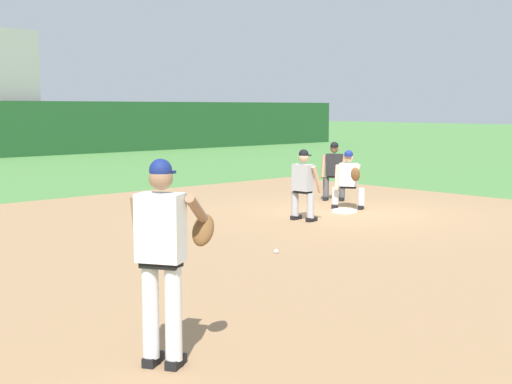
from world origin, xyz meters
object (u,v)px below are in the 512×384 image
Objects in this scene: first_base_bag at (344,211)px; first_baseman at (349,177)px; baserunner at (303,182)px; umpire at (334,169)px; baseball at (276,251)px; pitcher at (165,250)px.

first_baseman is (0.53, 0.33, 0.69)m from first_base_bag.
baserunner is 3.31m from umpire.
baserunner is at bearing 36.34° from baseball.
baserunner reaches higher than baseball.
baseball is 0.05× the size of baserunner.
baserunner is (-1.45, -0.13, 0.75)m from first_base_bag.
first_baseman is 2.03m from baserunner.
first_base_bag is 1.63m from baserunner.
pitcher reaches higher than umpire.
baseball is (-4.14, -2.11, -0.01)m from first_base_bag.
pitcher reaches higher than baserunner.
first_base_bag is 5.14× the size of baseball.
baseball is at bearing -152.96° from first_base_bag.
pitcher is 11.70m from umpire.
pitcher is 1.27× the size of umpire.
first_baseman is at bearing 32.15° from first_base_bag.
umpire is at bearing 30.35° from baserunner.
baseball is 0.06× the size of first_baseman.
pitcher is at bearing -149.00° from first_baseman.
first_baseman is 1.50m from umpire.
baserunner is at bearing -174.82° from first_base_bag.
baserunner is 1.00× the size of umpire.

